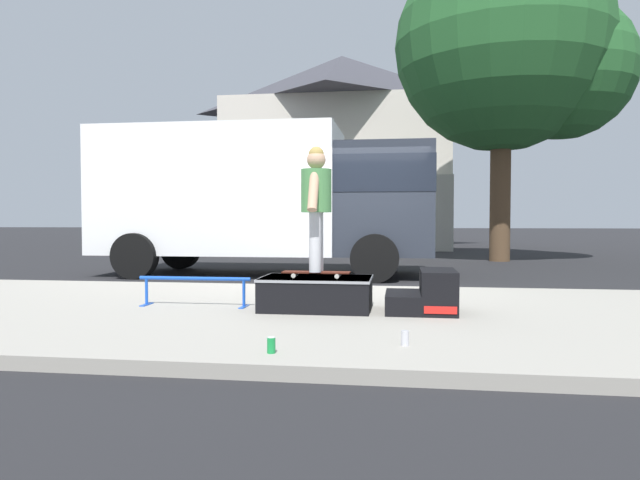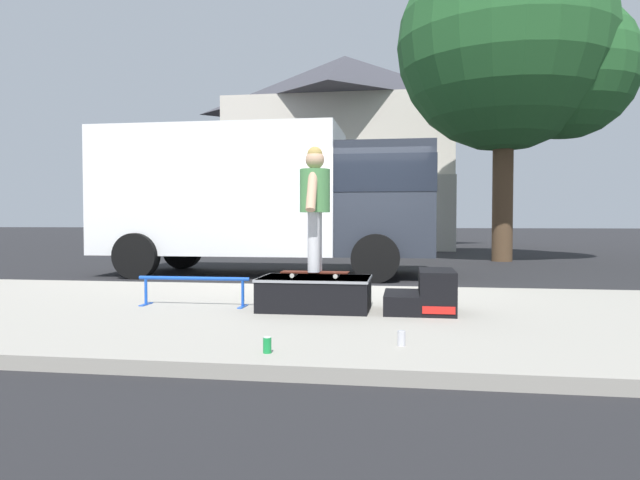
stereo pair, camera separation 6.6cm
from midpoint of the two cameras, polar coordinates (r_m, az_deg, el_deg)
name	(u,v)px [view 1 (the left image)]	position (r m, az deg, el deg)	size (l,w,h in m)	color
ground_plane	(358,289)	(9.52, 3.62, -4.95)	(140.00, 140.00, 0.00)	black
sidewalk_slab	(338,316)	(6.56, 1.57, -7.62)	(50.00, 5.00, 0.12)	gray
skate_box	(317,292)	(6.59, -0.63, -5.27)	(1.27, 0.82, 0.38)	black
kicker_ramp	(427,294)	(6.52, 10.44, -5.41)	(0.78, 0.80, 0.48)	black
grind_rail	(195,284)	(7.01, -12.78, -4.37)	(1.38, 0.28, 0.36)	blue
skateboard	(316,273)	(6.52, -0.66, -3.30)	(0.78, 0.21, 0.07)	#4C1E14
skater_kid	(316,198)	(6.50, -0.67, 4.22)	(0.35, 0.74, 1.43)	silver
soda_can	(405,338)	(4.79, 8.15, -9.75)	(0.07, 0.07, 0.13)	silver
soda_can_b	(271,345)	(4.51, -5.35, -10.49)	(0.07, 0.07, 0.13)	#198C3F
box_truck	(266,194)	(11.97, -5.58, 4.63)	(6.91, 2.63, 3.05)	white
street_tree_main	(515,50)	(17.30, 18.91, 17.60)	(6.46, 5.87, 8.94)	brown
house_behind	(342,150)	(25.41, 2.11, 9.02)	(9.54, 8.23, 8.40)	beige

